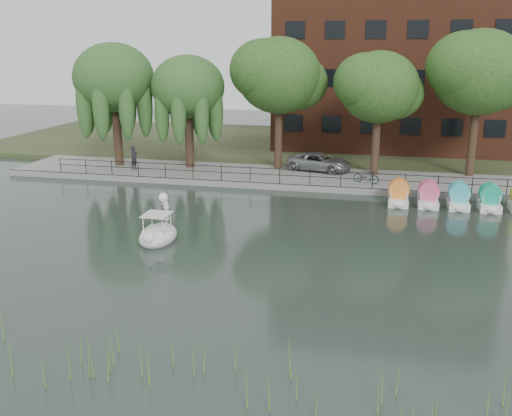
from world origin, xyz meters
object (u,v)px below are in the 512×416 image
(minivan, at_px, (320,161))
(pedestrian, at_px, (134,156))
(bicycle, at_px, (366,175))
(swan_boat, at_px, (158,232))

(minivan, height_order, pedestrian, pedestrian)
(pedestrian, bearing_deg, bicycle, -76.99)
(minivan, distance_m, bicycle, 4.67)
(pedestrian, bearing_deg, swan_boat, -136.48)
(minivan, distance_m, swan_boat, 17.16)
(minivan, xyz_separation_m, bicycle, (3.45, -3.14, -0.24))
(bicycle, height_order, pedestrian, pedestrian)
(bicycle, height_order, swan_boat, swan_boat)
(minivan, distance_m, pedestrian, 13.52)
(minivan, relative_size, swan_boat, 1.94)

